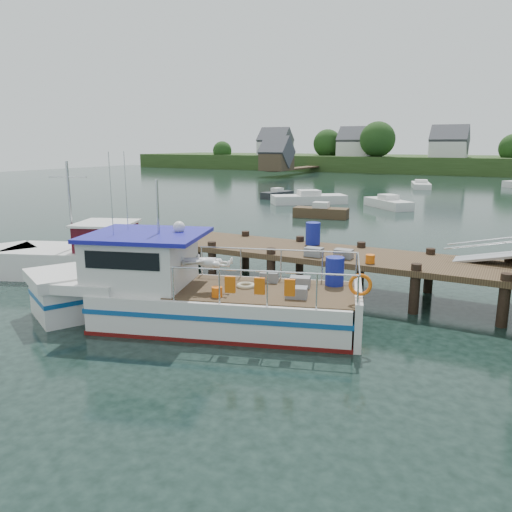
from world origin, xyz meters
The scene contains 10 objects.
ground_plane centered at (0.00, 0.00, 0.00)m, with size 160.00×160.00×0.00m, color black.
far_shore centered at (0.01, 82.37, 2.10)m, with size 140.00×42.55×9.22m.
dock centered at (6.51, 0.01, 2.24)m, with size 16.60×3.00×4.78m.
lobster_boat centered at (-1.34, -5.36, 0.91)m, with size 10.28×5.59×5.02m.
work_boat centered at (-8.16, -2.74, 0.72)m, with size 8.49×5.09×4.54m.
moored_rowboat centered at (-5.52, 16.85, 0.42)m, with size 4.01×1.82×1.12m.
moored_a centered at (-9.54, 24.43, 0.44)m, with size 6.48×5.74×1.20m.
moored_b centered at (-2.61, 24.68, 0.41)m, with size 4.78×4.78×1.11m.
moored_d centered at (-3.76, 45.73, 0.36)m, with size 3.31×6.06×0.98m.
moored_e centered at (-14.04, 27.31, 0.37)m, with size 2.17×3.77×0.99m.
Camera 1 is at (7.16, -16.77, 5.21)m, focal length 35.00 mm.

